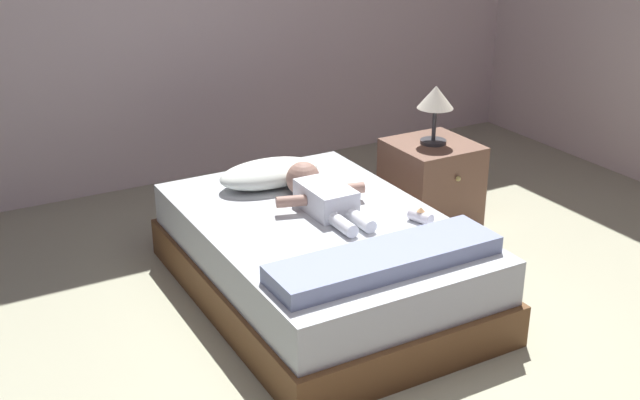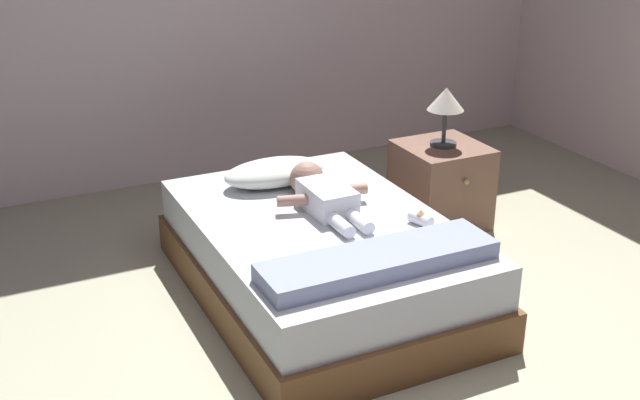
{
  "view_description": "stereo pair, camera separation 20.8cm",
  "coord_description": "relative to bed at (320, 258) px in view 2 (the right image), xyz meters",
  "views": [
    {
      "loc": [
        -1.43,
        -1.97,
        1.98
      ],
      "look_at": [
        0.28,
        1.07,
        0.51
      ],
      "focal_mm": 44.6,
      "sensor_mm": 36.0,
      "label": 1
    },
    {
      "loc": [
        -1.24,
        -2.07,
        1.98
      ],
      "look_at": [
        0.28,
        1.07,
        0.51
      ],
      "focal_mm": 44.6,
      "sensor_mm": 36.0,
      "label": 2
    }
  ],
  "objects": [
    {
      "name": "bed",
      "position": [
        0.0,
        0.0,
        0.0
      ],
      "size": [
        1.16,
        1.72,
        0.41
      ],
      "color": "brown",
      "rests_on": "ground_plane"
    },
    {
      "name": "pillow",
      "position": [
        -0.02,
        0.52,
        0.28
      ],
      "size": [
        0.56,
        0.3,
        0.13
      ],
      "color": "white",
      "rests_on": "bed"
    },
    {
      "name": "baby",
      "position": [
        0.08,
        0.14,
        0.28
      ],
      "size": [
        0.49,
        0.66,
        0.18
      ],
      "color": "white",
      "rests_on": "bed"
    },
    {
      "name": "toothbrush",
      "position": [
        0.29,
        0.21,
        0.22
      ],
      "size": [
        0.08,
        0.15,
        0.02
      ],
      "color": "#3B82D8",
      "rests_on": "bed"
    },
    {
      "name": "nightstand",
      "position": [
        1.02,
        0.47,
        0.04
      ],
      "size": [
        0.47,
        0.5,
        0.49
      ],
      "color": "brown",
      "rests_on": "ground_plane"
    },
    {
      "name": "lamp",
      "position": [
        1.02,
        0.47,
        0.55
      ],
      "size": [
        0.21,
        0.21,
        0.34
      ],
      "color": "#333338",
      "rests_on": "nightstand"
    },
    {
      "name": "blanket",
      "position": [
        -0.0,
        -0.57,
        0.25
      ],
      "size": [
        1.04,
        0.28,
        0.08
      ],
      "color": "#8A96BC",
      "rests_on": "bed"
    },
    {
      "name": "baby_bottle",
      "position": [
        0.4,
        -0.27,
        0.24
      ],
      "size": [
        0.09,
        0.13,
        0.08
      ],
      "color": "white",
      "rests_on": "bed"
    }
  ]
}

